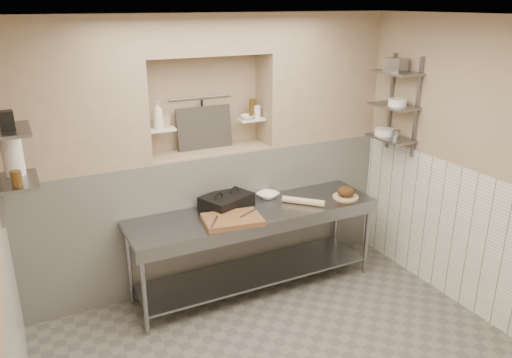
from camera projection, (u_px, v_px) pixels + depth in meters
ceiling at (299, 9)px, 3.28m from camera, size 4.00×3.90×0.10m
wall_right at (484, 172)px, 4.64m from camera, size 0.10×3.90×2.80m
wall_back at (200, 146)px, 5.45m from camera, size 4.00×0.10×2.80m
backwall_lower at (211, 213)px, 5.48m from camera, size 4.00×0.40×1.40m
alcove_sill at (209, 151)px, 5.24m from camera, size 1.30×0.40×0.02m
backwall_pillar_left at (68, 96)px, 4.45m from camera, size 1.35×0.40×1.40m
backwall_pillar_right at (317, 77)px, 5.57m from camera, size 1.35×0.40×1.40m
backwall_header at (205, 34)px, 4.84m from camera, size 1.30×0.40×0.40m
wainscot_right at (468, 241)px, 4.85m from camera, size 0.02×3.90×1.40m
alcove_shelf_left at (161, 130)px, 4.93m from camera, size 0.28×0.16×0.02m
alcove_shelf_right at (251, 119)px, 5.35m from camera, size 0.28×0.16×0.02m
utensil_rail at (201, 97)px, 5.20m from camera, size 0.70×0.02×0.02m
hanging_steel at (202, 114)px, 5.24m from camera, size 0.02×0.02×0.30m
splash_panel at (204, 128)px, 5.25m from camera, size 0.60×0.08×0.45m
wall_shelf_left_lower at (17, 181)px, 3.81m from camera, size 0.30×0.50×0.02m
wall_shelf_left_upper at (8, 130)px, 3.68m from camera, size 0.30×0.50×0.03m
shelf_rail_right_a at (391, 102)px, 5.50m from camera, size 0.03×0.03×1.05m
shelf_rail_right_b at (417, 108)px, 5.17m from camera, size 0.03×0.03×1.05m
wall_shelf_right_lower at (391, 138)px, 5.40m from camera, size 0.30×0.50×0.02m
wall_shelf_right_mid at (394, 106)px, 5.28m from camera, size 0.30×0.50×0.02m
wall_shelf_right_upper at (397, 73)px, 5.16m from camera, size 0.30×0.50×0.03m
prep_table at (255, 233)px, 5.13m from camera, size 2.60×0.70×0.90m
panini_press at (227, 201)px, 5.11m from camera, size 0.59×0.51×0.13m
cutting_board at (232, 220)px, 4.77m from camera, size 0.60×0.46×0.05m
knife_blade at (248, 213)px, 4.86m from camera, size 0.25×0.15×0.01m
tongs at (214, 222)px, 4.65m from camera, size 0.16×0.21×0.02m
mixing_bowl at (268, 195)px, 5.36m from camera, size 0.29×0.29×0.05m
rolling_pin at (303, 201)px, 5.19m from camera, size 0.36×0.37×0.07m
bread_board at (345, 197)px, 5.38m from camera, size 0.28×0.28×0.02m
bread_loaf at (346, 191)px, 5.36m from camera, size 0.19×0.19×0.11m
bottle_soap at (158, 115)px, 4.88m from camera, size 0.13×0.13×0.27m
jar_alcove at (164, 121)px, 4.94m from camera, size 0.08×0.08×0.12m
bowl_alcove at (247, 117)px, 5.30m from camera, size 0.16×0.16×0.05m
condiment_a at (254, 108)px, 5.37m from camera, size 0.05×0.05×0.20m
condiment_b at (252, 108)px, 5.32m from camera, size 0.05×0.05×0.21m
condiment_c at (257, 112)px, 5.36m from camera, size 0.08×0.08×0.13m
jug_left at (13, 156)px, 3.86m from camera, size 0.15×0.15×0.31m
jar_left at (16, 179)px, 3.65m from camera, size 0.08×0.08×0.12m
box_left_upper at (7, 120)px, 3.62m from camera, size 0.10×0.10×0.14m
bowl_right at (385, 132)px, 5.47m from camera, size 0.22×0.22×0.07m
canister_right at (396, 135)px, 5.31m from camera, size 0.09×0.09×0.09m
bowl_right_mid at (397, 102)px, 5.22m from camera, size 0.19×0.19×0.07m
basket_right at (395, 65)px, 5.16m from camera, size 0.22×0.24×0.13m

